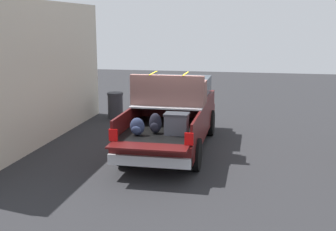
{
  "coord_description": "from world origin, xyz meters",
  "views": [
    {
      "loc": [
        -11.86,
        -2.25,
        3.57
      ],
      "look_at": [
        -0.6,
        0.0,
        1.1
      ],
      "focal_mm": 46.62,
      "sensor_mm": 36.0,
      "label": 1
    }
  ],
  "objects": [
    {
      "name": "ground_plane",
      "position": [
        0.0,
        0.0,
        0.0
      ],
      "size": [
        40.0,
        40.0,
        0.0
      ],
      "primitive_type": "plane",
      "color": "#262628"
    },
    {
      "name": "pickup_truck",
      "position": [
        0.37,
        -0.0,
        0.96
      ],
      "size": [
        6.05,
        2.06,
        2.23
      ],
      "color": "#470F0F",
      "rests_on": "ground_plane"
    },
    {
      "name": "building_facade",
      "position": [
        -0.07,
        3.96,
        2.09
      ],
      "size": [
        8.65,
        0.36,
        4.19
      ],
      "primitive_type": "cube",
      "color": "beige",
      "rests_on": "ground_plane"
    },
    {
      "name": "trash_can",
      "position": [
        3.55,
        2.85,
        0.5
      ],
      "size": [
        0.6,
        0.6,
        0.98
      ],
      "color": "#2D2D33",
      "rests_on": "ground_plane"
    }
  ]
}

